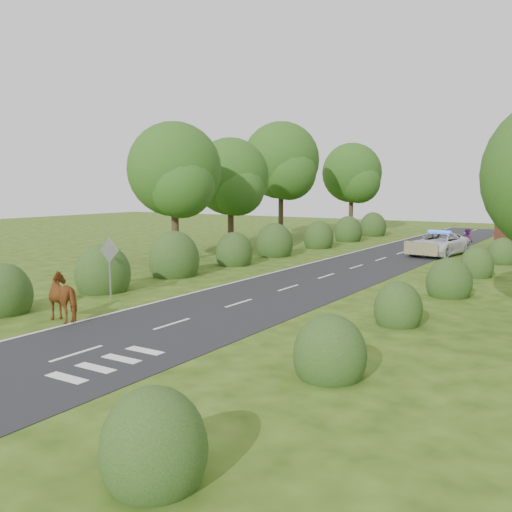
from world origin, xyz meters
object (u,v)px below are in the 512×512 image
Objects in this scene: cow at (67,300)px; police_van at (439,244)px; road_sign at (110,259)px; pedestrian_red at (442,240)px; pedestrian_purple at (467,241)px.

cow is 0.34× the size of police_van.
police_van is (5.96, 25.57, 0.06)m from cow.
pedestrian_red is at bearing 73.99° from road_sign.
pedestrian_purple is at bearing 69.46° from police_van.
road_sign reaches higher than cow.
pedestrian_red is 1.76m from pedestrian_purple.
pedestrian_purple is at bearing 70.18° from road_sign.
road_sign is at bearing 114.18° from pedestrian_purple.
cow is 1.15× the size of pedestrian_purple.
cow is (1.54, -3.46, -0.96)m from road_sign.
police_van is at bearing 104.63° from pedestrian_purple.
pedestrian_purple reaches higher than police_van.
road_sign is 1.49× the size of pedestrian_purple.
pedestrian_purple is at bearing 147.55° from pedestrian_red.
cow is 28.84m from pedestrian_purple.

